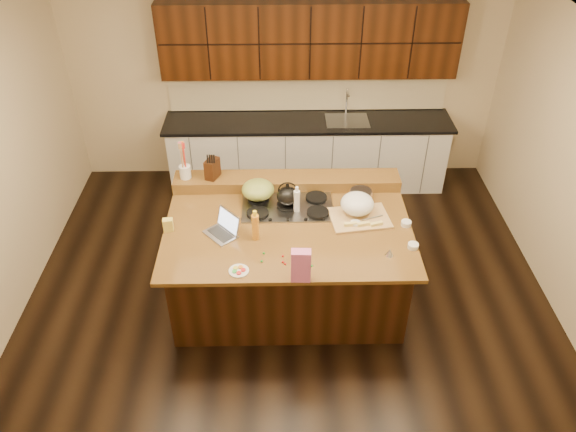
{
  "coord_description": "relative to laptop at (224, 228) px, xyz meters",
  "views": [
    {
      "loc": [
        -0.08,
        -4.32,
        4.26
      ],
      "look_at": [
        0.0,
        0.05,
        1.0
      ],
      "focal_mm": 35.0,
      "sensor_mm": 36.0,
      "label": 1
    }
  ],
  "objects": [
    {
      "name": "ramekin_b",
      "position": [
        1.76,
        0.09,
        -0.03
      ],
      "size": [
        0.12,
        0.12,
        0.04
      ],
      "primitive_type": "cylinder",
      "rotation": [
        0.0,
        0.0,
        -0.28
      ],
      "color": "white",
      "rests_on": "island"
    },
    {
      "name": "pink_bag",
      "position": [
        0.71,
        -0.66,
        0.1
      ],
      "size": [
        0.17,
        0.1,
        0.31
      ],
      "primitive_type": "cube",
      "rotation": [
        0.0,
        0.0,
        -0.04
      ],
      "color": "pink",
      "rests_on": "island"
    },
    {
      "name": "kettle",
      "position": [
        0.61,
        0.4,
        0.09
      ],
      "size": [
        0.29,
        0.29,
        0.2
      ],
      "primitive_type": "ellipsoid",
      "rotation": [
        0.0,
        0.0,
        -0.4
      ],
      "color": "black",
      "rests_on": "cooktop"
    },
    {
      "name": "gumdrop_1",
      "position": [
        0.38,
        -0.32,
        -0.05
      ],
      "size": [
        0.02,
        0.02,
        0.02
      ],
      "primitive_type": "ellipsoid",
      "color": "#198C26",
      "rests_on": "island"
    },
    {
      "name": "oil_bottle",
      "position": [
        0.3,
        -0.09,
        0.08
      ],
      "size": [
        0.08,
        0.08,
        0.27
      ],
      "primitive_type": "cylinder",
      "rotation": [
        0.0,
        0.0,
        -0.2
      ],
      "color": "orange",
      "rests_on": "island"
    },
    {
      "name": "candy_plate",
      "position": [
        0.17,
        -0.55,
        -0.05
      ],
      "size": [
        0.2,
        0.2,
        0.01
      ],
      "primitive_type": "cylinder",
      "rotation": [
        0.0,
        0.0,
        0.14
      ],
      "color": "white",
      "rests_on": "island"
    },
    {
      "name": "gumdrop_4",
      "position": [
        0.57,
        -0.47,
        -0.05
      ],
      "size": [
        0.02,
        0.02,
        0.02
      ],
      "primitive_type": "ellipsoid",
      "color": "red",
      "rests_on": "island"
    },
    {
      "name": "knife_block",
      "position": [
        -0.17,
        0.8,
        0.17
      ],
      "size": [
        0.17,
        0.2,
        0.21
      ],
      "primitive_type": "cube",
      "rotation": [
        0.0,
        0.0,
        -0.39
      ],
      "color": "black",
      "rests_on": "back_ledge"
    },
    {
      "name": "laptop",
      "position": [
        0.0,
        0.0,
        0.0
      ],
      "size": [
        0.39,
        0.39,
        0.21
      ],
      "rotation": [
        0.0,
        0.0,
        -0.84
      ],
      "color": "#B7B7BC",
      "rests_on": "island"
    },
    {
      "name": "package_box",
      "position": [
        -0.54,
        0.05,
        0.01
      ],
      "size": [
        0.1,
        0.08,
        0.13
      ],
      "primitive_type": "cube",
      "rotation": [
        0.0,
        0.0,
        0.1
      ],
      "color": "#E0CA4F",
      "rests_on": "island"
    },
    {
      "name": "gumdrop_6",
      "position": [
        0.55,
        -0.44,
        -0.05
      ],
      "size": [
        0.02,
        0.02,
        0.02
      ],
      "primitive_type": "ellipsoid",
      "color": "red",
      "rests_on": "island"
    },
    {
      "name": "wooden_tray",
      "position": [
        1.3,
        0.26,
        0.05
      ],
      "size": [
        0.63,
        0.5,
        0.23
      ],
      "rotation": [
        0.0,
        0.0,
        0.14
      ],
      "color": "tan",
      "rests_on": "island"
    },
    {
      "name": "gumdrop_8",
      "position": [
        0.56,
        -0.36,
        -0.05
      ],
      "size": [
        0.02,
        0.02,
        0.02
      ],
      "primitive_type": "ellipsoid",
      "color": "red",
      "rests_on": "island"
    },
    {
      "name": "back_ledge",
      "position": [
        0.61,
        0.8,
        0.0
      ],
      "size": [
        2.4,
        0.3,
        0.12
      ],
      "primitive_type": "cube",
      "color": "black",
      "rests_on": "island"
    },
    {
      "name": "gumdrop_0",
      "position": [
        0.66,
        -0.4,
        -0.05
      ],
      "size": [
        0.02,
        0.02,
        0.02
      ],
      "primitive_type": "ellipsoid",
      "color": "red",
      "rests_on": "island"
    },
    {
      "name": "room",
      "position": [
        0.61,
        0.1,
        0.37
      ],
      "size": [
        5.52,
        5.02,
        2.72
      ],
      "color": "black",
      "rests_on": "ground"
    },
    {
      "name": "ramekin_a",
      "position": [
        1.76,
        -0.25,
        -0.03
      ],
      "size": [
        0.12,
        0.12,
        0.04
      ],
      "primitive_type": "cylinder",
      "rotation": [
        0.0,
        0.0,
        0.17
      ],
      "color": "white",
      "rests_on": "island"
    },
    {
      "name": "gumdrop_5",
      "position": [
        0.81,
        -0.5,
        -0.05
      ],
      "size": [
        0.02,
        0.02,
        0.02
      ],
      "primitive_type": "ellipsoid",
      "color": "#198C26",
      "rests_on": "island"
    },
    {
      "name": "kitchen_timer",
      "position": [
        1.53,
        -0.35,
        -0.02
      ],
      "size": [
        0.1,
        0.1,
        0.07
      ],
      "primitive_type": "cone",
      "rotation": [
        0.0,
        0.0,
        0.3
      ],
      "color": "silver",
      "rests_on": "island"
    },
    {
      "name": "green_bowl",
      "position": [
        0.31,
        0.53,
        0.08
      ],
      "size": [
        0.37,
        0.37,
        0.18
      ],
      "primitive_type": "ellipsoid",
      "rotation": [
        0.0,
        0.0,
        0.13
      ],
      "color": "olive",
      "rests_on": "cooktop"
    },
    {
      "name": "strainer_bowl",
      "position": [
        1.37,
        0.53,
        -0.01
      ],
      "size": [
        0.29,
        0.29,
        0.09
      ],
      "primitive_type": "cylinder",
      "rotation": [
        0.0,
        0.0,
        -0.22
      ],
      "color": "#996B3F",
      "rests_on": "island"
    },
    {
      "name": "island",
      "position": [
        0.61,
        0.1,
        -0.51
      ],
      "size": [
        2.4,
        1.6,
        0.92
      ],
      "color": "black",
      "rests_on": "ground"
    },
    {
      "name": "gumdrop_3",
      "position": [
        0.76,
        -0.44,
        -0.05
      ],
      "size": [
        0.02,
        0.02,
        0.02
      ],
      "primitive_type": "ellipsoid",
      "color": "#198C26",
      "rests_on": "island"
    },
    {
      "name": "gumdrop_2",
      "position": [
        0.79,
        -0.35,
        -0.05
      ],
      "size": [
        0.02,
        0.02,
        0.02
      ],
      "primitive_type": "ellipsoid",
      "color": "red",
      "rests_on": "island"
    },
    {
      "name": "ramekin_c",
      "position": [
        1.26,
        0.09,
        -0.03
      ],
      "size": [
        0.11,
        0.11,
        0.04
      ],
      "primitive_type": "cylinder",
      "rotation": [
        0.0,
        0.0,
        -0.09
      ],
      "color": "white",
      "rests_on": "island"
    },
    {
      "name": "vinegar_bottle",
      "position": [
        0.7,
        0.33,
        0.07
      ],
      "size": [
        0.07,
        0.07,
        0.25
      ],
      "primitive_type": "cylinder",
      "rotation": [
        0.0,
        0.0,
        -0.1
      ],
      "color": "silver",
      "rests_on": "island"
    },
    {
      "name": "back_counter",
      "position": [
        0.91,
        2.33,
        0.01
      ],
      "size": [
        3.7,
        0.66,
        2.4
      ],
      "color": "silver",
      "rests_on": "ground"
    },
    {
      "name": "utensil_crock",
      "position": [
        -0.46,
        0.8,
        0.13
      ],
      "size": [
        0.13,
        0.13,
        0.14
      ],
      "primitive_type": "cylinder",
      "rotation": [
        0.0,
        0.0,
        -0.05
      ],
      "color": "white",
      "rests_on": "back_ledge"
    },
    {
      "name": "cooktop",
      "position": [
        0.61,
        0.4,
        -0.04
      ],
      "size": [
        0.92,
        0.52,
        0.05
      ],
      "color": "gray",
      "rests_on": "island"
    },
    {
      "name": "gumdrop_7",
      "position": [
        0.36,
        -0.43,
        -0.05
      ],
      "size": [
        0.02,
        0.02,
        0.02
      ],
      "primitive_type": "ellipsoid",
      "color": "#198C26",
      "rests_on": "island"
    }
  ]
}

